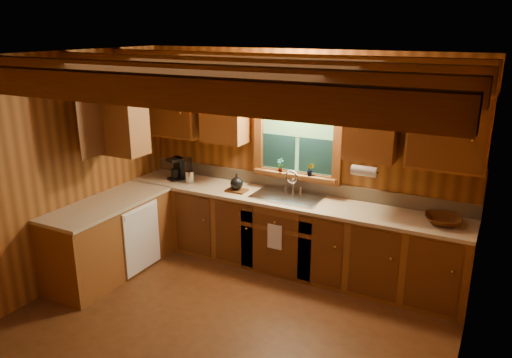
{
  "coord_description": "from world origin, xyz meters",
  "views": [
    {
      "loc": [
        2.21,
        -3.43,
        2.84
      ],
      "look_at": [
        0.0,
        0.8,
        1.35
      ],
      "focal_mm": 34.34,
      "sensor_mm": 36.0,
      "label": 1
    }
  ],
  "objects": [
    {
      "name": "upper_cabinets",
      "position": [
        -0.56,
        1.42,
        1.84
      ],
      "size": [
        4.19,
        1.77,
        0.78
      ],
      "color": "brown",
      "rests_on": "room"
    },
    {
      "name": "backsplash",
      "position": [
        0.0,
        1.89,
        0.98
      ],
      "size": [
        4.2,
        0.02,
        0.16
      ],
      "primitive_type": "cube",
      "color": "tan",
      "rests_on": "room"
    },
    {
      "name": "room",
      "position": [
        0.0,
        0.0,
        1.3
      ],
      "size": [
        4.2,
        4.2,
        4.2
      ],
      "color": "#512C13",
      "rests_on": "ground"
    },
    {
      "name": "utensil_crock",
      "position": [
        -1.36,
        1.55,
        0.98
      ],
      "size": [
        0.12,
        0.12,
        0.34
      ],
      "rotation": [
        0.0,
        0.0,
        0.04
      ],
      "color": "silver",
      "rests_on": "countertop"
    },
    {
      "name": "dishwasher_panel",
      "position": [
        -1.47,
        0.68,
        0.43
      ],
      "size": [
        0.02,
        0.6,
        0.8
      ],
      "primitive_type": "cube",
      "color": "white",
      "rests_on": "base_cabinets"
    },
    {
      "name": "potted_plant_left",
      "position": [
        -0.18,
        1.79,
        1.23
      ],
      "size": [
        0.1,
        0.07,
        0.17
      ],
      "primitive_type": "imported",
      "rotation": [
        0.0,
        0.0,
        -0.12
      ],
      "color": "#562D12",
      "rests_on": "window_sill"
    },
    {
      "name": "sink",
      "position": [
        0.0,
        1.6,
        0.86
      ],
      "size": [
        0.82,
        0.48,
        0.43
      ],
      "color": "silver",
      "rests_on": "countertop"
    },
    {
      "name": "coffee_maker",
      "position": [
        -1.59,
        1.6,
        1.04
      ],
      "size": [
        0.16,
        0.21,
        0.29
      ],
      "rotation": [
        0.0,
        0.0,
        -0.38
      ],
      "color": "black",
      "rests_on": "countertop"
    },
    {
      "name": "dish_towel",
      "position": [
        0.0,
        1.26,
        0.52
      ],
      "size": [
        0.18,
        0.01,
        0.3
      ],
      "primitive_type": "cube",
      "color": "white",
      "rests_on": "base_cabinets"
    },
    {
      "name": "countertop",
      "position": [
        -0.48,
        1.29,
        0.88
      ],
      "size": [
        4.2,
        2.24,
        0.04
      ],
      "color": "tan",
      "rests_on": "base_cabinets"
    },
    {
      "name": "cutting_board",
      "position": [
        -0.64,
        1.51,
        0.91
      ],
      "size": [
        0.25,
        0.18,
        0.02
      ],
      "primitive_type": "cube",
      "rotation": [
        0.0,
        0.0,
        -0.0
      ],
      "color": "#562D12",
      "rests_on": "countertop"
    },
    {
      "name": "paper_towel_roll",
      "position": [
        0.92,
        1.53,
        1.37
      ],
      "size": [
        0.27,
        0.11,
        0.11
      ],
      "primitive_type": "cylinder",
      "rotation": [
        0.0,
        1.57,
        0.0
      ],
      "color": "white",
      "rests_on": "upper_cabinets"
    },
    {
      "name": "window",
      "position": [
        0.0,
        1.87,
        1.53
      ],
      "size": [
        1.12,
        0.08,
        1.0
      ],
      "color": "brown",
      "rests_on": "room"
    },
    {
      "name": "ceiling_beams",
      "position": [
        0.0,
        0.0,
        2.49
      ],
      "size": [
        4.2,
        2.54,
        0.18
      ],
      "color": "brown",
      "rests_on": "room"
    },
    {
      "name": "wall_sconce",
      "position": [
        0.0,
        1.75,
        2.16
      ],
      "size": [
        0.45,
        0.21,
        0.17
      ],
      "color": "black",
      "rests_on": "room"
    },
    {
      "name": "base_cabinets",
      "position": [
        -0.49,
        1.28,
        0.43
      ],
      "size": [
        4.2,
        2.22,
        0.86
      ],
      "color": "brown",
      "rests_on": "ground"
    },
    {
      "name": "teakettle",
      "position": [
        -0.64,
        1.51,
        1.0
      ],
      "size": [
        0.16,
        0.16,
        0.2
      ],
      "rotation": [
        0.0,
        0.0,
        -0.09
      ],
      "color": "black",
      "rests_on": "cutting_board"
    },
    {
      "name": "potted_plant_right",
      "position": [
        0.2,
        1.8,
        1.22
      ],
      "size": [
        0.09,
        0.07,
        0.16
      ],
      "primitive_type": "imported",
      "rotation": [
        0.0,
        0.0,
        -0.01
      ],
      "color": "#562D12",
      "rests_on": "window_sill"
    },
    {
      "name": "window_sill",
      "position": [
        0.0,
        1.82,
        1.12
      ],
      "size": [
        1.06,
        0.14,
        0.04
      ],
      "primitive_type": "cube",
      "color": "brown",
      "rests_on": "room"
    },
    {
      "name": "wicker_basket",
      "position": [
        1.76,
        1.59,
        0.94
      ],
      "size": [
        0.44,
        0.44,
        0.09
      ],
      "primitive_type": "imported",
      "rotation": [
        0.0,
        0.0,
        0.24
      ],
      "color": "#48230C",
      "rests_on": "countertop"
    }
  ]
}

